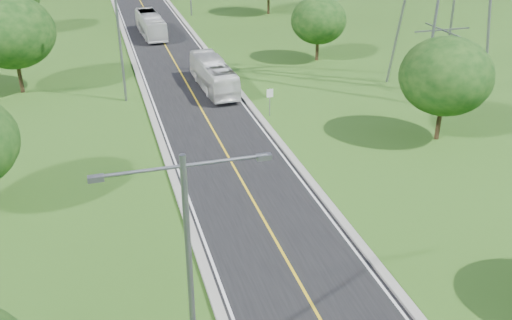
{
  "coord_description": "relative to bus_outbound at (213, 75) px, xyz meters",
  "views": [
    {
      "loc": [
        -8.29,
        -4.15,
        17.82
      ],
      "look_at": [
        0.08,
        24.52,
        3.0
      ],
      "focal_mm": 40.0,
      "sensor_mm": 36.0,
      "label": 1
    }
  ],
  "objects": [
    {
      "name": "tree_rb",
      "position": [
        13.84,
        -15.71,
        3.5
      ],
      "size": [
        6.72,
        6.72,
        7.82
      ],
      "color": "black",
      "rests_on": "ground"
    },
    {
      "name": "ground",
      "position": [
        -2.16,
        14.29,
        -1.45
      ],
      "size": [
        260.0,
        260.0,
        0.0
      ],
      "primitive_type": "plane",
      "color": "#274814",
      "rests_on": "ground"
    },
    {
      "name": "curb_right",
      "position": [
        2.09,
        20.29,
        -1.34
      ],
      "size": [
        0.5,
        150.0,
        0.22
      ],
      "primitive_type": "cube",
      "color": "gray",
      "rests_on": "ground"
    },
    {
      "name": "curb_left",
      "position": [
        -6.41,
        20.29,
        -1.34
      ],
      "size": [
        0.5,
        150.0,
        0.22
      ],
      "primitive_type": "cube",
      "color": "gray",
      "rests_on": "ground"
    },
    {
      "name": "tree_rc",
      "position": [
        12.84,
        6.29,
        2.88
      ],
      "size": [
        5.88,
        5.88,
        6.84
      ],
      "color": "black",
      "rests_on": "ground"
    },
    {
      "name": "streetlight_near_left",
      "position": [
        -8.16,
        -33.71,
        4.49
      ],
      "size": [
        5.9,
        0.25,
        10.0
      ],
      "color": "slate",
      "rests_on": "ground"
    },
    {
      "name": "road",
      "position": [
        -2.16,
        20.29,
        -1.42
      ],
      "size": [
        8.0,
        150.0,
        0.06
      ],
      "primitive_type": "cube",
      "color": "black",
      "rests_on": "ground"
    },
    {
      "name": "tree_lc",
      "position": [
        -17.16,
        4.29,
        4.12
      ],
      "size": [
        7.56,
        7.56,
        8.79
      ],
      "color": "black",
      "rests_on": "ground"
    },
    {
      "name": "speed_limit_sign",
      "position": [
        3.04,
        -7.73,
        0.15
      ],
      "size": [
        0.55,
        0.09,
        2.4
      ],
      "color": "slate",
      "rests_on": "ground"
    },
    {
      "name": "streetlight_mid_left",
      "position": [
        -8.16,
        -0.71,
        4.49
      ],
      "size": [
        5.9,
        0.25,
        10.0
      ],
      "color": "slate",
      "rests_on": "ground"
    },
    {
      "name": "bus_inbound",
      "position": [
        -3.15,
        21.84,
        0.02
      ],
      "size": [
        2.83,
        10.21,
        2.82
      ],
      "primitive_type": "imported",
      "rotation": [
        0.0,
        0.0,
        0.05
      ],
      "color": "silver",
      "rests_on": "road"
    },
    {
      "name": "bus_outbound",
      "position": [
        0.0,
        0.0,
        0.0
      ],
      "size": [
        2.69,
        10.07,
        2.78
      ],
      "primitive_type": "imported",
      "rotation": [
        0.0,
        0.0,
        3.18
      ],
      "color": "white",
      "rests_on": "road"
    }
  ]
}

